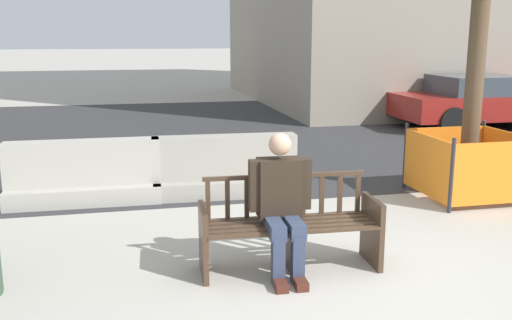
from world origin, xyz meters
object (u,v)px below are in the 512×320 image
street_bench (289,229)px  jersey_barrier_centre (225,171)px  construction_fence (468,163)px  car_sedan_mid (480,101)px  jersey_barrier_left (84,177)px  seated_person (281,201)px

street_bench → jersey_barrier_centre: 2.72m
construction_fence → car_sedan_mid: 6.63m
jersey_barrier_centre → construction_fence: 3.35m
jersey_barrier_centre → jersey_barrier_left: same height
street_bench → construction_fence: construction_fence is taller
jersey_barrier_left → construction_fence: size_ratio=1.55×
construction_fence → jersey_barrier_centre: bearing=165.4°
street_bench → jersey_barrier_centre: size_ratio=0.84×
jersey_barrier_centre → construction_fence: (3.24, -0.85, 0.14)m
jersey_barrier_centre → construction_fence: bearing=-14.6°
street_bench → construction_fence: bearing=31.4°
jersey_barrier_left → seated_person: bearing=-54.8°
jersey_barrier_centre → car_sedan_mid: bearing=33.3°
street_bench → jersey_barrier_left: street_bench is taller
street_bench → seated_person: 0.31m
street_bench → seated_person: (-0.10, -0.05, 0.29)m
seated_person → jersey_barrier_left: (-1.98, 2.80, -0.35)m
street_bench → seated_person: size_ratio=1.30×
seated_person → construction_fence: 3.71m
jersey_barrier_left → construction_fence: 5.22m
seated_person → jersey_barrier_centre: seated_person is taller
street_bench → jersey_barrier_left: bearing=127.1°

